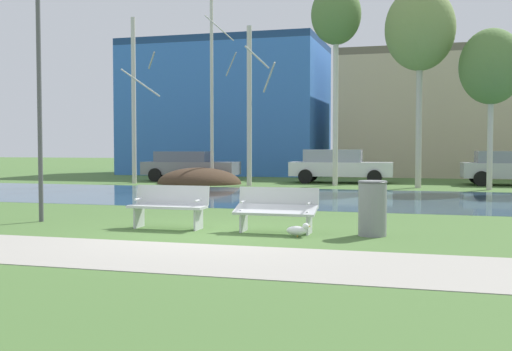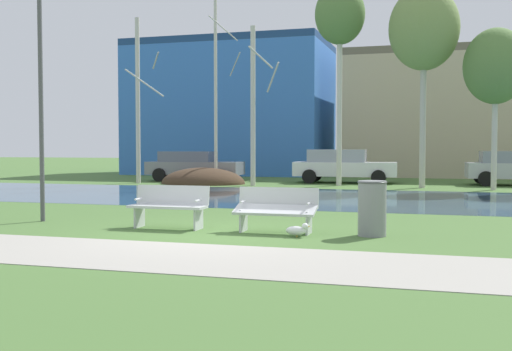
{
  "view_description": "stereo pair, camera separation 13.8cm",
  "coord_description": "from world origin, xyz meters",
  "px_view_note": "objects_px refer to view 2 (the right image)",
  "views": [
    {
      "loc": [
        4.02,
        -10.98,
        1.68
      ],
      "look_at": [
        0.63,
        0.99,
        1.09
      ],
      "focal_mm": 43.66,
      "sensor_mm": 36.0,
      "label": 1
    },
    {
      "loc": [
        4.16,
        -10.95,
        1.68
      ],
      "look_at": [
        0.63,
        0.99,
        1.09
      ],
      "focal_mm": 43.66,
      "sensor_mm": 36.0,
      "label": 2
    }
  ],
  "objects_px": {
    "trash_bin": "(372,207)",
    "parked_sedan_second_white": "(343,165)",
    "streetlamp": "(40,55)",
    "parked_van_nearest_grey": "(193,165)",
    "seagull": "(297,230)",
    "bench_left": "(169,205)",
    "bench_right": "(276,208)"
  },
  "relations": [
    {
      "from": "seagull",
      "to": "streetlamp",
      "type": "distance_m",
      "value": 7.03
    },
    {
      "from": "seagull",
      "to": "parked_sedan_second_white",
      "type": "height_order",
      "value": "parked_sedan_second_white"
    },
    {
      "from": "bench_right",
      "to": "parked_van_nearest_grey",
      "type": "relative_size",
      "value": 0.35
    },
    {
      "from": "bench_left",
      "to": "seagull",
      "type": "relative_size",
      "value": 3.45
    },
    {
      "from": "trash_bin",
      "to": "parked_van_nearest_grey",
      "type": "height_order",
      "value": "parked_van_nearest_grey"
    },
    {
      "from": "trash_bin",
      "to": "parked_van_nearest_grey",
      "type": "bearing_deg",
      "value": 122.24
    },
    {
      "from": "bench_left",
      "to": "trash_bin",
      "type": "relative_size",
      "value": 1.55
    },
    {
      "from": "parked_sedan_second_white",
      "to": "bench_right",
      "type": "bearing_deg",
      "value": -85.92
    },
    {
      "from": "bench_left",
      "to": "streetlamp",
      "type": "height_order",
      "value": "streetlamp"
    },
    {
      "from": "trash_bin",
      "to": "seagull",
      "type": "height_order",
      "value": "trash_bin"
    },
    {
      "from": "streetlamp",
      "to": "parked_van_nearest_grey",
      "type": "bearing_deg",
      "value": 100.24
    },
    {
      "from": "streetlamp",
      "to": "bench_left",
      "type": "bearing_deg",
      "value": -5.22
    },
    {
      "from": "bench_right",
      "to": "parked_van_nearest_grey",
      "type": "distance_m",
      "value": 18.25
    },
    {
      "from": "bench_left",
      "to": "parked_van_nearest_grey",
      "type": "relative_size",
      "value": 0.35
    },
    {
      "from": "bench_right",
      "to": "parked_van_nearest_grey",
      "type": "height_order",
      "value": "parked_van_nearest_grey"
    },
    {
      "from": "parked_sedan_second_white",
      "to": "parked_van_nearest_grey",
      "type": "bearing_deg",
      "value": -175.71
    },
    {
      "from": "trash_bin",
      "to": "streetlamp",
      "type": "height_order",
      "value": "streetlamp"
    },
    {
      "from": "parked_sedan_second_white",
      "to": "trash_bin",
      "type": "bearing_deg",
      "value": -79.71
    },
    {
      "from": "trash_bin",
      "to": "bench_right",
      "type": "bearing_deg",
      "value": -177.69
    },
    {
      "from": "trash_bin",
      "to": "streetlamp",
      "type": "bearing_deg",
      "value": 178.28
    },
    {
      "from": "bench_left",
      "to": "bench_right",
      "type": "height_order",
      "value": "same"
    },
    {
      "from": "streetlamp",
      "to": "parked_sedan_second_white",
      "type": "bearing_deg",
      "value": 75.44
    },
    {
      "from": "bench_left",
      "to": "bench_right",
      "type": "distance_m",
      "value": 2.26
    },
    {
      "from": "trash_bin",
      "to": "parked_van_nearest_grey",
      "type": "xyz_separation_m",
      "value": [
        -10.18,
        16.15,
        0.23
      ]
    },
    {
      "from": "streetlamp",
      "to": "parked_sedan_second_white",
      "type": "height_order",
      "value": "streetlamp"
    },
    {
      "from": "bench_right",
      "to": "parked_sedan_second_white",
      "type": "bearing_deg",
      "value": 94.08
    },
    {
      "from": "seagull",
      "to": "bench_left",
      "type": "bearing_deg",
      "value": 170.03
    },
    {
      "from": "streetlamp",
      "to": "parked_van_nearest_grey",
      "type": "relative_size",
      "value": 1.21
    },
    {
      "from": "trash_bin",
      "to": "parked_sedan_second_white",
      "type": "distance_m",
      "value": 16.96
    },
    {
      "from": "trash_bin",
      "to": "parked_sedan_second_white",
      "type": "xyz_separation_m",
      "value": [
        -3.03,
        16.68,
        0.27
      ]
    },
    {
      "from": "bench_right",
      "to": "trash_bin",
      "type": "distance_m",
      "value": 1.84
    },
    {
      "from": "streetlamp",
      "to": "bench_right",
      "type": "bearing_deg",
      "value": -3.07
    }
  ]
}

